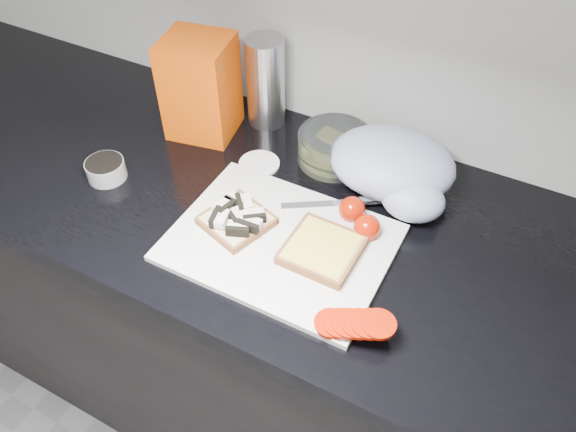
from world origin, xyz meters
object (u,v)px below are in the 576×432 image
(bread_bag, at_px, (201,87))
(steel_canister, at_px, (266,82))
(cutting_board, at_px, (280,243))
(glass_bowl, at_px, (335,147))

(bread_bag, relative_size, steel_canister, 1.08)
(cutting_board, xyz_separation_m, bread_bag, (-0.33, 0.24, 0.11))
(cutting_board, bearing_deg, glass_bowl, 93.37)
(glass_bowl, relative_size, bread_bag, 0.71)
(glass_bowl, relative_size, steel_canister, 0.77)
(glass_bowl, distance_m, bread_bag, 0.32)
(cutting_board, relative_size, bread_bag, 1.79)
(bread_bag, height_order, steel_canister, bread_bag)
(bread_bag, bearing_deg, glass_bowl, -3.65)
(cutting_board, height_order, glass_bowl, glass_bowl)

